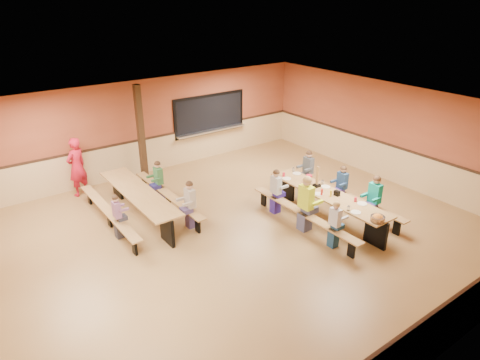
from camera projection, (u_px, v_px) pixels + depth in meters
ground at (231, 238)px, 10.32m from camera, size 12.00×12.00×0.00m
room_envelope at (230, 213)px, 10.03m from camera, size 12.04×10.04×3.02m
kitchen_pass_through at (210, 116)px, 14.77m from camera, size 2.78×0.28×1.38m
structural_post at (141, 134)px, 12.85m from camera, size 0.18×0.18×3.00m
cafeteria_table_main at (327, 201)px, 10.96m from camera, size 1.91×3.70×0.74m
cafeteria_table_second at (139, 199)px, 11.05m from camera, size 1.91×3.70×0.74m
seated_child_white_left at (335, 225)px, 9.75m from camera, size 0.34×0.28×1.15m
seated_adult_yellow at (306, 204)px, 10.40m from camera, size 0.47×0.38×1.42m
seated_child_grey_left at (276, 192)px, 11.27m from camera, size 0.37×0.30×1.22m
seated_child_teal_right at (374, 200)px, 10.76m from camera, size 0.40×0.33×1.28m
seated_child_navy_right at (342, 187)px, 11.56m from camera, size 0.36×0.30×1.19m
seated_child_char_right at (308, 171)px, 12.51m from camera, size 0.38×0.31×1.24m
seated_child_purple_sec at (118, 217)px, 10.12m from camera, size 0.32×0.26×1.11m
seated_child_green_sec at (159, 182)px, 11.85m from camera, size 0.36×0.30×1.20m
seated_child_tan_sec at (190, 205)px, 10.55m from camera, size 0.38×0.31×1.24m
standing_woman at (77, 167)px, 12.16m from camera, size 0.75×0.65×1.73m
punch_pitcher at (309, 179)px, 11.43m from camera, size 0.16×0.16×0.22m
chip_bowl at (378, 218)px, 9.53m from camera, size 0.32×0.32×0.15m
napkin_dispenser at (337, 193)px, 10.73m from camera, size 0.10×0.14×0.13m
condiment_mustard at (331, 193)px, 10.67m from camera, size 0.06×0.06×0.17m
condiment_ketchup at (322, 192)px, 10.73m from camera, size 0.06×0.06×0.17m
table_paddle at (317, 182)px, 11.19m from camera, size 0.16×0.16×0.56m
place_settings at (328, 191)px, 10.85m from camera, size 0.65×3.30×0.11m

